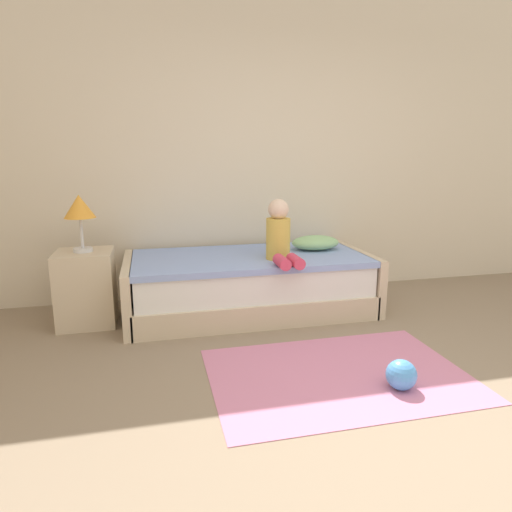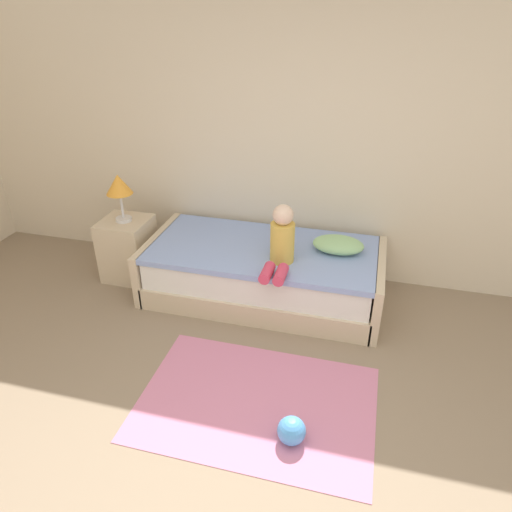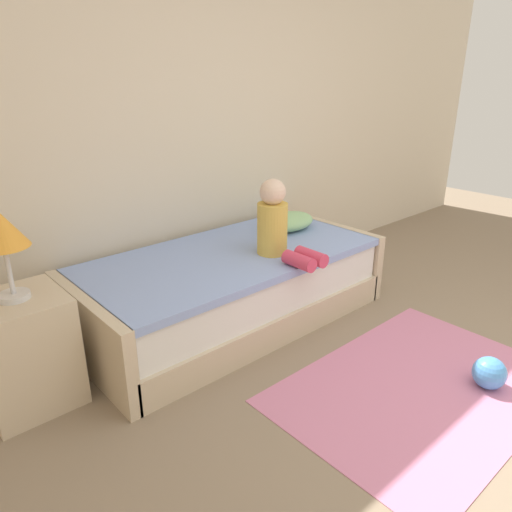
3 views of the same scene
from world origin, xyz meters
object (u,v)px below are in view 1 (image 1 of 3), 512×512
Objects in this scene: bed at (249,284)px; table_lamp at (79,209)px; toy_ball at (401,375)px; nightstand at (86,288)px; child_figure at (280,236)px; pillow at (315,243)px.

bed is 4.69× the size of table_lamp.
nightstand is at bearing 141.00° from toy_ball.
pillow is at bearing 36.92° from child_figure.
nightstand is 0.64m from table_lamp.
toy_ball is (1.92, -1.55, -0.21)m from nightstand.
bed is 0.55m from child_figure.
bed is at bearing -0.37° from nightstand.
nightstand is 1.33× the size of table_lamp.
toy_ball is at bearing -92.59° from pillow.
child_figure is 0.56m from pillow.
pillow is (1.99, 0.09, -0.37)m from table_lamp.
pillow is 2.44× the size of toy_ball.
pillow is at bearing 8.85° from bed.
nightstand reaches higher than bed.
child_figure is 1.50m from toy_ball.
pillow is at bearing 2.62° from table_lamp.
child_figure is (1.56, -0.24, 0.40)m from nightstand.
child_figure reaches higher than pillow.
bed is at bearing 131.96° from child_figure.
nightstand is at bearing -177.38° from pillow.
table_lamp reaches higher than nightstand.
bed is 4.14× the size of child_figure.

